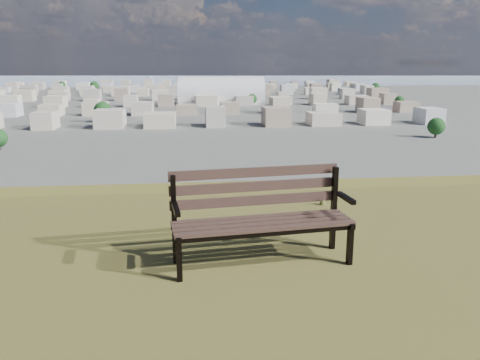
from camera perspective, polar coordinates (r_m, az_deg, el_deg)
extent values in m
cube|color=#422E26|center=(4.10, 3.41, -5.99)|extent=(1.63, 0.27, 0.03)
cube|color=#422E26|center=(4.20, 3.00, -5.49)|extent=(1.63, 0.27, 0.03)
cube|color=#422E26|center=(4.30, 2.60, -5.02)|extent=(1.63, 0.27, 0.03)
cube|color=#422E26|center=(4.40, 2.23, -4.57)|extent=(1.63, 0.27, 0.03)
cube|color=#422E26|center=(4.42, 2.01, -2.49)|extent=(1.62, 0.22, 0.09)
cube|color=#422E26|center=(4.41, 1.95, -0.77)|extent=(1.62, 0.22, 0.09)
cube|color=#422E26|center=(4.40, 1.88, 0.96)|extent=(1.62, 0.22, 0.09)
cube|color=black|center=(4.03, -7.44, -9.54)|extent=(0.05, 0.06, 0.40)
cube|color=black|center=(4.31, -8.03, -4.84)|extent=(0.05, 0.06, 0.83)
cube|color=black|center=(4.13, -7.76, -6.36)|extent=(0.10, 0.46, 0.05)
cube|color=black|center=(4.01, -7.80, -3.55)|extent=(0.08, 0.33, 0.04)
cube|color=black|center=(4.43, 13.27, -7.58)|extent=(0.05, 0.06, 0.40)
cube|color=black|center=(4.68, 11.35, -3.43)|extent=(0.05, 0.06, 0.83)
cube|color=black|center=(4.52, 12.39, -4.74)|extent=(0.10, 0.46, 0.05)
cube|color=black|center=(4.41, 12.79, -2.14)|extent=(0.08, 0.33, 0.04)
cube|color=black|center=(4.11, 3.43, -6.56)|extent=(1.62, 0.23, 0.04)
cube|color=black|center=(4.42, 2.19, -5.03)|extent=(1.62, 0.23, 0.04)
cone|color=brown|center=(6.20, 10.07, -2.19)|extent=(0.08, 0.08, 0.18)
cube|color=silver|center=(317.97, -2.25, 9.82)|extent=(57.96, 27.69, 6.27)
cylinder|color=white|center=(317.75, -2.26, 10.39)|extent=(57.96, 27.69, 23.83)
cube|color=silver|center=(212.70, -22.64, 6.74)|extent=(11.00, 11.00, 7.00)
cube|color=beige|center=(207.13, -16.22, 7.09)|extent=(11.00, 11.00, 7.00)
cube|color=beige|center=(204.25, -9.54, 7.36)|extent=(11.00, 11.00, 7.00)
cube|color=silver|center=(204.16, -2.74, 7.53)|extent=(11.00, 11.00, 7.00)
cube|color=beige|center=(206.88, 3.97, 7.60)|extent=(11.00, 11.00, 7.00)
cube|color=gray|center=(212.29, 10.42, 7.57)|extent=(11.00, 11.00, 7.00)
cube|color=beige|center=(220.21, 16.48, 7.46)|extent=(11.00, 11.00, 7.00)
cube|color=#B3ABA2|center=(230.36, 22.06, 7.28)|extent=(11.00, 11.00, 7.00)
cube|color=beige|center=(271.41, -27.04, 7.66)|extent=(11.00, 11.00, 7.00)
cube|color=beige|center=(263.81, -22.13, 8.01)|extent=(11.00, 11.00, 7.00)
cube|color=silver|center=(258.22, -16.96, 8.32)|extent=(11.00, 11.00, 7.00)
cube|color=beige|center=(254.79, -11.60, 8.57)|extent=(11.00, 11.00, 7.00)
cube|color=gray|center=(253.59, -6.13, 8.75)|extent=(11.00, 11.00, 7.00)
cube|color=beige|center=(254.65, -0.66, 8.85)|extent=(11.00, 11.00, 7.00)
cube|color=#B3ABA2|center=(257.96, 4.72, 8.87)|extent=(11.00, 11.00, 7.00)
cube|color=silver|center=(263.41, 9.92, 8.82)|extent=(11.00, 11.00, 7.00)
cube|color=beige|center=(270.90, 14.87, 8.70)|extent=(11.00, 11.00, 7.00)
cube|color=beige|center=(280.24, 19.51, 8.54)|extent=(11.00, 11.00, 7.00)
cube|color=beige|center=(322.30, -25.93, 8.56)|extent=(11.00, 11.00, 7.00)
cube|color=gray|center=(315.02, -21.78, 8.87)|extent=(11.00, 11.00, 7.00)
cube|color=beige|center=(309.43, -17.45, 9.15)|extent=(11.00, 11.00, 7.00)
cube|color=#B3ABA2|center=(305.62, -12.98, 9.38)|extent=(11.00, 11.00, 7.00)
cube|color=silver|center=(303.68, -8.43, 9.55)|extent=(11.00, 11.00, 7.00)
cube|color=beige|center=(303.62, -3.83, 9.67)|extent=(11.00, 11.00, 7.00)
cube|color=beige|center=(305.45, 0.74, 9.73)|extent=(11.00, 11.00, 7.00)
cube|color=silver|center=(309.15, 5.22, 9.72)|extent=(11.00, 11.00, 7.00)
cube|color=beige|center=(314.63, 9.58, 9.66)|extent=(11.00, 11.00, 7.00)
cube|color=gray|center=(321.82, 13.76, 9.55)|extent=(11.00, 11.00, 7.00)
cube|color=beige|center=(330.59, 17.74, 9.40)|extent=(11.00, 11.00, 7.00)
cube|color=silver|center=(373.34, -25.12, 9.22)|extent=(11.00, 11.00, 7.00)
cube|color=beige|center=(366.28, -21.53, 9.49)|extent=(11.00, 11.00, 7.00)
cube|color=beige|center=(360.69, -17.81, 9.74)|extent=(11.00, 11.00, 7.00)
cube|color=silver|center=(356.63, -13.98, 9.95)|extent=(11.00, 11.00, 7.00)
cube|color=beige|center=(354.15, -10.07, 10.12)|extent=(11.00, 11.00, 7.00)
cube|color=gray|center=(353.28, -6.13, 10.24)|extent=(11.00, 11.00, 7.00)
cube|color=beige|center=(354.05, -2.18, 10.32)|extent=(11.00, 11.00, 7.00)
cube|color=#B3ABA2|center=(356.43, 1.74, 10.35)|extent=(11.00, 11.00, 7.00)
cube|color=silver|center=(360.40, 5.59, 10.33)|extent=(11.00, 11.00, 7.00)
cube|color=beige|center=(365.91, 9.33, 10.27)|extent=(11.00, 11.00, 7.00)
cube|color=beige|center=(372.88, 12.95, 10.17)|extent=(11.00, 11.00, 7.00)
cube|color=silver|center=(381.23, 16.42, 10.04)|extent=(11.00, 11.00, 7.00)
cube|color=gray|center=(424.47, -24.51, 9.71)|extent=(11.00, 11.00, 7.00)
cube|color=beige|center=(417.59, -21.34, 9.96)|extent=(11.00, 11.00, 7.00)
cube|color=#B3ABA2|center=(411.99, -18.08, 10.18)|extent=(11.00, 11.00, 7.00)
cube|color=silver|center=(407.73, -14.73, 10.37)|extent=(11.00, 11.00, 7.00)
cube|color=beige|center=(404.86, -11.31, 10.54)|extent=(11.00, 11.00, 7.00)
cube|color=beige|center=(403.39, -7.86, 10.66)|extent=(11.00, 11.00, 7.00)
cube|color=silver|center=(403.35, -4.39, 10.75)|extent=(11.00, 11.00, 7.00)
cube|color=beige|center=(404.73, -0.93, 10.80)|extent=(11.00, 11.00, 7.00)
cube|color=gray|center=(407.52, 2.49, 10.81)|extent=(11.00, 11.00, 7.00)
cube|color=beige|center=(411.70, 5.86, 10.79)|extent=(11.00, 11.00, 7.00)
cube|color=#B3ABA2|center=(417.22, 9.15, 10.73)|extent=(11.00, 11.00, 7.00)
cube|color=silver|center=(424.02, 12.34, 10.63)|extent=(11.00, 11.00, 7.00)
cube|color=beige|center=(432.06, 15.41, 10.52)|extent=(11.00, 11.00, 7.00)
cube|color=beige|center=(483.51, -26.77, 9.86)|extent=(11.00, 11.00, 7.00)
cube|color=silver|center=(475.66, -24.03, 10.10)|extent=(11.00, 11.00, 7.00)
cube|color=beige|center=(468.92, -21.19, 10.32)|extent=(11.00, 11.00, 7.00)
cube|color=gray|center=(463.32, -18.28, 10.53)|extent=(11.00, 11.00, 7.00)
cube|color=beige|center=(458.91, -15.31, 10.70)|extent=(11.00, 11.00, 7.00)
cube|color=#B3ABA2|center=(455.72, -12.28, 10.86)|extent=(11.00, 11.00, 7.00)
cube|color=silver|center=(453.79, -9.21, 10.98)|extent=(11.00, 11.00, 7.00)
cube|color=beige|center=(453.11, -6.12, 11.08)|extent=(11.00, 11.00, 7.00)
cube|color=beige|center=(453.71, -3.03, 11.14)|extent=(11.00, 11.00, 7.00)
cube|color=silver|center=(455.57, 0.04, 11.17)|extent=(11.00, 11.00, 7.00)
cube|color=beige|center=(458.69, 3.08, 11.17)|extent=(11.00, 11.00, 7.00)
cube|color=gray|center=(463.02, 6.07, 11.14)|extent=(11.00, 11.00, 7.00)
cube|color=beige|center=(468.55, 9.00, 11.08)|extent=(11.00, 11.00, 7.00)
cube|color=#B3ABA2|center=(475.23, 11.85, 11.00)|extent=(11.00, 11.00, 7.00)
cube|color=silver|center=(483.01, 14.61, 10.89)|extent=(11.00, 11.00, 7.00)
cube|color=beige|center=(534.53, -26.12, 10.20)|extent=(11.00, 11.00, 7.00)
cube|color=beige|center=(526.90, -23.63, 10.41)|extent=(11.00, 11.00, 7.00)
cube|color=silver|center=(520.27, -21.08, 10.62)|extent=(11.00, 11.00, 7.00)
cube|color=beige|center=(514.67, -18.45, 10.80)|extent=(11.00, 11.00, 7.00)
cube|color=gray|center=(510.14, -15.77, 10.97)|extent=(11.00, 11.00, 7.00)
cube|color=beige|center=(506.70, -13.05, 11.11)|extent=(11.00, 11.00, 7.00)
cube|color=#B3ABA2|center=(504.39, -10.29, 11.23)|extent=(11.00, 11.00, 7.00)
cube|color=silver|center=(503.21, -7.51, 11.33)|extent=(11.00, 11.00, 7.00)
cube|color=beige|center=(503.18, -4.73, 11.40)|extent=(11.00, 11.00, 7.00)
cube|color=beige|center=(504.29, -1.95, 11.45)|extent=(11.00, 11.00, 7.00)
cube|color=silver|center=(506.53, 0.82, 11.46)|extent=(11.00, 11.00, 7.00)
cube|color=beige|center=(509.90, 3.55, 11.46)|extent=(11.00, 11.00, 7.00)
cube|color=gray|center=(514.37, 6.24, 11.42)|extent=(11.00, 11.00, 7.00)
cube|color=beige|center=(519.90, 8.88, 11.37)|extent=(11.00, 11.00, 7.00)
cube|color=#B3ABA2|center=(526.47, 11.46, 11.29)|extent=(11.00, 11.00, 7.00)
cube|color=silver|center=(534.05, 13.97, 11.20)|extent=(11.00, 11.00, 7.00)
cube|color=beige|center=(585.62, -25.59, 10.47)|extent=(11.00, 11.00, 7.00)
cube|color=beige|center=(578.17, -23.31, 10.67)|extent=(11.00, 11.00, 7.00)
cube|color=silver|center=(571.63, -20.98, 10.86)|extent=(11.00, 11.00, 7.00)
cube|color=beige|center=(566.03, -18.59, 11.03)|extent=(11.00, 11.00, 7.00)
cube|color=gray|center=(561.40, -16.16, 11.18)|extent=(11.00, 11.00, 7.00)
cube|color=beige|center=(557.77, -13.68, 11.32)|extent=(11.00, 11.00, 7.00)
cube|color=#B3ABA2|center=(555.15, -11.18, 11.44)|extent=(11.00, 11.00, 7.00)
cube|color=silver|center=(553.56, -8.66, 11.53)|extent=(11.00, 11.00, 7.00)
cube|color=beige|center=(553.01, -6.12, 11.61)|extent=(11.00, 11.00, 7.00)
cube|color=beige|center=(553.49, -3.58, 11.66)|extent=(11.00, 11.00, 7.00)
cube|color=silver|center=(555.02, -1.05, 11.69)|extent=(11.00, 11.00, 7.00)
cube|color=beige|center=(557.58, 1.46, 11.70)|extent=(11.00, 11.00, 7.00)
cube|color=gray|center=(561.15, 3.94, 11.69)|extent=(11.00, 11.00, 7.00)
cube|color=beige|center=(565.72, 6.38, 11.66)|extent=(11.00, 11.00, 7.00)
cube|color=#B3ABA2|center=(571.27, 8.79, 11.60)|extent=(11.00, 11.00, 7.00)
cube|color=silver|center=(577.75, 11.14, 11.53)|extent=(11.00, 11.00, 7.00)
cube|color=beige|center=(585.15, 13.43, 11.45)|extent=(11.00, 11.00, 7.00)
cylinder|color=#321F19|center=(187.20, 22.72, 5.10)|extent=(0.80, 0.80, 2.10)
sphere|color=#133619|center=(186.80, 22.82, 6.06)|extent=(6.30, 6.30, 6.30)
cylinder|color=#321F19|center=(227.64, -16.32, 7.12)|extent=(0.80, 0.80, 2.70)
sphere|color=#133619|center=(227.22, -16.39, 8.13)|extent=(8.10, 8.10, 8.10)
cylinder|color=#321F19|center=(311.76, 18.82, 8.61)|extent=(0.80, 0.80, 1.95)
sphere|color=#133619|center=(311.53, 18.86, 9.14)|extent=(5.85, 5.85, 5.85)
cylinder|color=#321F19|center=(407.67, 2.49, 10.48)|extent=(0.80, 0.80, 2.25)
sphere|color=#133619|center=(407.47, 2.49, 10.95)|extent=(6.75, 6.75, 6.75)
cylinder|color=#321F19|center=(472.01, -17.29, 10.40)|extent=(0.80, 0.80, 2.85)
sphere|color=#133619|center=(471.80, -17.33, 10.92)|extent=(8.55, 8.55, 8.55)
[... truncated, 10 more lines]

